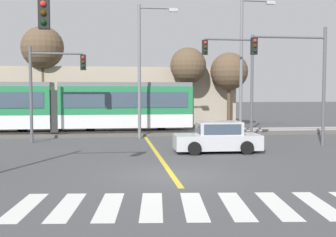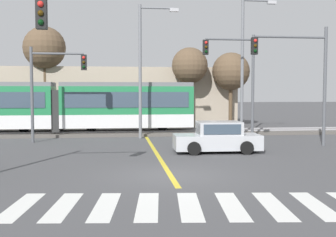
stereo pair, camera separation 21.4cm
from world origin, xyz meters
name	(u,v)px [view 1 (the left image)]	position (x,y,z in m)	size (l,w,h in m)	color
ground_plane	(172,175)	(0.00, 0.00, 0.00)	(200.00, 200.00, 0.00)	#474749
track_bed	(143,133)	(0.00, 14.80, 0.09)	(120.00, 4.00, 0.18)	#56514C
rail_near	(144,132)	(0.00, 14.08, 0.23)	(120.00, 0.08, 0.10)	#939399
rail_far	(142,130)	(0.00, 15.52, 0.23)	(120.00, 0.08, 0.10)	#939399
light_rail_tram	(56,105)	(-5.94, 14.80, 2.05)	(18.50, 2.64, 3.43)	silver
crosswalk_stripe_0	(24,207)	(-4.38, -3.59, 0.00)	(0.56, 2.80, 0.01)	silver
crosswalk_stripe_1	(67,207)	(-3.28, -3.71, 0.00)	(0.56, 2.80, 0.01)	silver
crosswalk_stripe_2	(109,206)	(-2.19, -3.82, 0.00)	(0.56, 2.80, 0.01)	silver
crosswalk_stripe_3	(152,206)	(-1.09, -3.93, 0.00)	(0.56, 2.80, 0.01)	silver
crosswalk_stripe_4	(194,206)	(0.00, -4.05, 0.00)	(0.56, 2.80, 0.01)	silver
crosswalk_stripe_5	(236,205)	(1.09, -4.16, 0.00)	(0.56, 2.80, 0.01)	silver
crosswalk_stripe_6	(277,205)	(2.19, -4.28, 0.00)	(0.56, 2.80, 0.01)	silver
crosswalk_stripe_7	(319,205)	(3.28, -4.39, 0.00)	(0.56, 2.80, 0.01)	silver
lane_centre_line	(157,153)	(0.00, 5.38, 0.00)	(0.20, 14.85, 0.01)	gold
sedan_crossing	(217,138)	(2.99, 5.37, 0.70)	(4.25, 2.01, 1.52)	#B7BABF
traffic_light_far_left	(50,79)	(-5.68, 10.51, 3.69)	(3.25, 0.38, 5.56)	#515459
traffic_light_mid_right	(300,68)	(8.01, 7.11, 4.24)	(4.25, 0.38, 6.48)	#515459
traffic_light_far_right	(236,71)	(5.47, 10.64, 4.28)	(3.25, 0.38, 6.47)	#515459
street_lamp_centre	(143,62)	(-0.17, 11.99, 4.83)	(2.54, 0.28, 8.42)	slate
street_lamp_east	(244,59)	(6.43, 12.02, 5.13)	(2.30, 0.28, 9.06)	slate
bare_tree_west	(43,48)	(-7.69, 20.49, 6.46)	(3.41, 3.41, 8.22)	brown
bare_tree_east	(188,66)	(4.01, 19.27, 5.04)	(2.94, 2.94, 6.57)	brown
bare_tree_far_east	(229,72)	(7.50, 19.47, 4.62)	(3.12, 3.12, 6.21)	brown
building_backdrop_far	(83,97)	(-4.71, 23.36, 2.52)	(26.20, 6.00, 5.03)	tan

